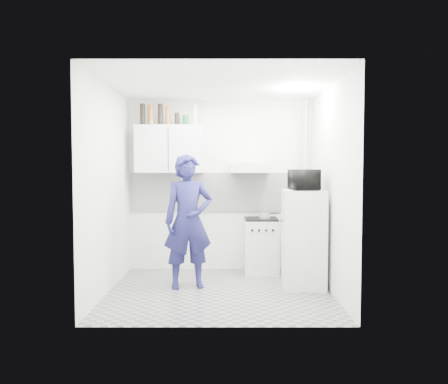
{
  "coord_description": "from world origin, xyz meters",
  "views": [
    {
      "loc": [
        0.06,
        -5.46,
        1.55
      ],
      "look_at": [
        0.06,
        0.3,
        1.25
      ],
      "focal_mm": 35.0,
      "sensor_mm": 36.0,
      "label": 1
    }
  ],
  "objects": [
    {
      "name": "saucepan",
      "position": [
        0.66,
        0.97,
        0.87
      ],
      "size": [
        0.16,
        0.16,
        0.09
      ],
      "primitive_type": "cylinder",
      "color": "silver",
      "rests_on": "stove_top"
    },
    {
      "name": "microwave",
      "position": [
        1.1,
        0.2,
        1.41
      ],
      "size": [
        0.51,
        0.37,
        0.27
      ],
      "primitive_type": "imported",
      "rotation": [
        0.0,
        0.0,
        1.65
      ],
      "color": "black",
      "rests_on": "fridge"
    },
    {
      "name": "floor",
      "position": [
        0.0,
        0.0,
        0.0
      ],
      "size": [
        2.8,
        2.8,
        0.0
      ],
      "primitive_type": "plane",
      "color": "gray",
      "rests_on": "ground"
    },
    {
      "name": "pipe_a",
      "position": [
        1.3,
        1.17,
        1.3
      ],
      "size": [
        0.05,
        0.05,
        2.6
      ],
      "primitive_type": "cylinder",
      "color": "silver",
      "rests_on": "floor"
    },
    {
      "name": "range_hood",
      "position": [
        0.45,
        1.0,
        1.57
      ],
      "size": [
        0.6,
        0.5,
        0.14
      ],
      "primitive_type": "cube",
      "color": "silver",
      "rests_on": "wall_back"
    },
    {
      "name": "stove_top",
      "position": [
        0.61,
        1.0,
        0.81
      ],
      "size": [
        0.48,
        0.48,
        0.03
      ],
      "primitive_type": "cube",
      "color": "black",
      "rests_on": "stove"
    },
    {
      "name": "stove",
      "position": [
        0.61,
        1.0,
        0.4
      ],
      "size": [
        0.5,
        0.5,
        0.8
      ],
      "primitive_type": "cube",
      "color": "silver",
      "rests_on": "floor"
    },
    {
      "name": "canister_b",
      "position": [
        -0.51,
        1.07,
        2.28
      ],
      "size": [
        0.08,
        0.08,
        0.16
      ],
      "primitive_type": "cylinder",
      "color": "#144C1E",
      "rests_on": "upper_cabinet"
    },
    {
      "name": "backsplash",
      "position": [
        0.0,
        1.24,
        1.2
      ],
      "size": [
        2.74,
        0.03,
        0.6
      ],
      "primitive_type": "cube",
      "color": "white",
      "rests_on": "wall_back"
    },
    {
      "name": "bottle_d",
      "position": [
        -0.78,
        1.07,
        2.34
      ],
      "size": [
        0.06,
        0.06,
        0.29
      ],
      "primitive_type": "cylinder",
      "color": "brown",
      "rests_on": "upper_cabinet"
    },
    {
      "name": "ceiling",
      "position": [
        0.0,
        0.0,
        2.6
      ],
      "size": [
        2.8,
        2.8,
        0.0
      ],
      "primitive_type": "plane",
      "color": "white",
      "rests_on": "wall_back"
    },
    {
      "name": "fridge",
      "position": [
        1.1,
        0.2,
        0.64
      ],
      "size": [
        0.55,
        0.55,
        1.28
      ],
      "primitive_type": "cube",
      "rotation": [
        0.0,
        0.0,
        -0.04
      ],
      "color": "white",
      "rests_on": "floor"
    },
    {
      "name": "bottle_a",
      "position": [
        -1.15,
        1.07,
        2.36
      ],
      "size": [
        0.08,
        0.08,
        0.32
      ],
      "primitive_type": "cylinder",
      "color": "black",
      "rests_on": "upper_cabinet"
    },
    {
      "name": "person",
      "position": [
        -0.41,
        0.2,
        0.87
      ],
      "size": [
        0.72,
        0.56,
        1.74
      ],
      "primitive_type": "imported",
      "rotation": [
        0.0,
        0.0,
        0.24
      ],
      "color": "#19194B",
      "rests_on": "floor"
    },
    {
      "name": "bottle_e",
      "position": [
        -0.37,
        1.07,
        2.36
      ],
      "size": [
        0.08,
        0.08,
        0.32
      ],
      "primitive_type": "cylinder",
      "color": "#B2B7BC",
      "rests_on": "upper_cabinet"
    },
    {
      "name": "wall_left",
      "position": [
        -1.4,
        0.0,
        1.3
      ],
      "size": [
        0.0,
        2.6,
        2.6
      ],
      "primitive_type": "plane",
      "rotation": [
        1.57,
        0.0,
        1.57
      ],
      "color": "white",
      "rests_on": "floor"
    },
    {
      "name": "pipe_b",
      "position": [
        1.18,
        1.17,
        1.3
      ],
      "size": [
        0.04,
        0.04,
        2.6
      ],
      "primitive_type": "cylinder",
      "color": "silver",
      "rests_on": "floor"
    },
    {
      "name": "wall_right",
      "position": [
        1.4,
        0.0,
        1.3
      ],
      "size": [
        0.0,
        2.6,
        2.6
      ],
      "primitive_type": "plane",
      "rotation": [
        1.57,
        0.0,
        -1.57
      ],
      "color": "white",
      "rests_on": "floor"
    },
    {
      "name": "wall_back",
      "position": [
        0.0,
        1.25,
        1.3
      ],
      "size": [
        2.8,
        0.0,
        2.8
      ],
      "primitive_type": "plane",
      "rotation": [
        1.57,
        0.0,
        0.0
      ],
      "color": "white",
      "rests_on": "floor"
    },
    {
      "name": "canister_a",
      "position": [
        -0.64,
        1.07,
        2.29
      ],
      "size": [
        0.08,
        0.08,
        0.19
      ],
      "primitive_type": "cylinder",
      "color": "black",
      "rests_on": "upper_cabinet"
    },
    {
      "name": "bottle_b",
      "position": [
        -1.03,
        1.07,
        2.35
      ],
      "size": [
        0.08,
        0.08,
        0.31
      ],
      "primitive_type": "cylinder",
      "color": "brown",
      "rests_on": "upper_cabinet"
    },
    {
      "name": "bottle_c",
      "position": [
        -0.88,
        1.07,
        2.36
      ],
      "size": [
        0.08,
        0.08,
        0.32
      ],
      "primitive_type": "cylinder",
      "color": "black",
      "rests_on": "upper_cabinet"
    },
    {
      "name": "upper_cabinet",
      "position": [
        -0.75,
        1.07,
        1.85
      ],
      "size": [
        1.0,
        0.35,
        0.7
      ],
      "primitive_type": "cube",
      "color": "white",
      "rests_on": "wall_back"
    },
    {
      "name": "ceiling_spot_fixture",
      "position": [
        1.0,
        0.2,
        2.57
      ],
      "size": [
        0.1,
        0.1,
        0.02
      ],
      "primitive_type": "cylinder",
      "color": "white",
      "rests_on": "ceiling"
    }
  ]
}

